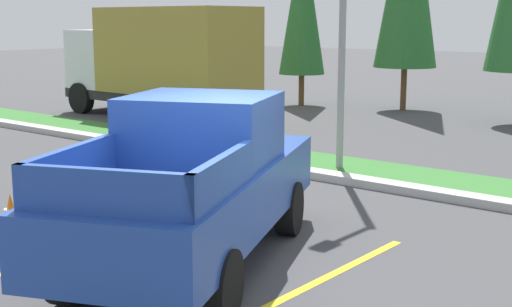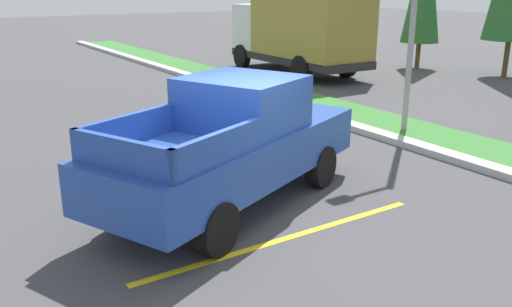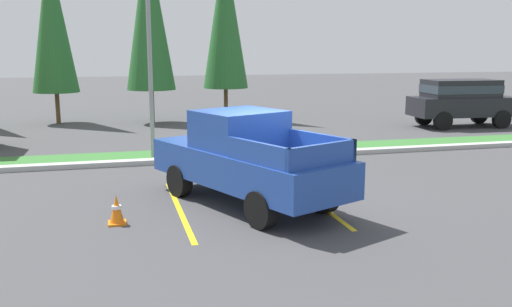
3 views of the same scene
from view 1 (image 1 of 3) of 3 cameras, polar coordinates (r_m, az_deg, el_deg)
ground_plane at (r=8.70m, az=-1.84°, el=-9.60°), size 120.00×120.00×0.00m
parking_line_near at (r=10.13m, az=-11.27°, el=-6.82°), size 0.12×4.80×0.01m
parking_line_far at (r=8.10m, az=3.17°, el=-11.14°), size 0.12×4.80×0.01m
curb_strip at (r=12.71m, az=13.12°, el=-2.96°), size 56.00×0.40×0.15m
grass_median at (r=13.70m, az=15.15°, el=-2.27°), size 56.00×1.80×0.06m
pickup_truck_main at (r=8.79m, az=-4.89°, el=-2.32°), size 3.83×5.53×2.10m
cargo_truck_distant at (r=22.44m, az=-7.59°, el=7.62°), size 6.84×2.59×3.40m
cypress_tree_leftmost at (r=25.38m, az=3.76°, el=12.17°), size 1.63×1.63×6.25m
traffic_cone at (r=10.67m, az=-19.12°, el=-4.70°), size 0.36×0.36×0.60m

